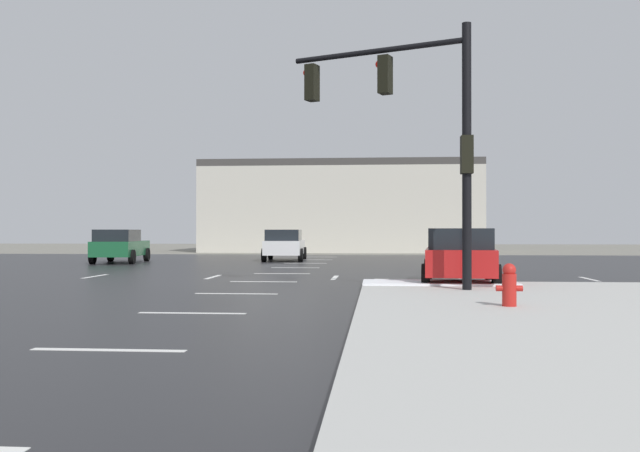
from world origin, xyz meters
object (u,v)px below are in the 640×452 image
object	(u,v)px
traffic_signal_mast	(417,117)
sedan_red	(460,255)
sedan_green	(120,245)
sedan_white	(285,244)
fire_hydrant	(509,285)

from	to	relation	value
traffic_signal_mast	sedan_red	world-z (taller)	traffic_signal_mast
sedan_red	traffic_signal_mast	bearing A→B (deg)	157.08
traffic_signal_mast	sedan_red	bearing A→B (deg)	-95.55
sedan_red	sedan_green	size ratio (longest dim) A/B	1.00
sedan_red	sedan_green	xyz separation A→B (m)	(-14.54, 12.76, 0.00)
sedan_red	sedan_white	size ratio (longest dim) A/B	1.01
fire_hydrant	sedan_white	world-z (taller)	sedan_white
sedan_white	sedan_green	size ratio (longest dim) A/B	0.98
fire_hydrant	sedan_white	xyz separation A→B (m)	(-7.18, 22.18, 0.32)
traffic_signal_mast	sedan_red	xyz separation A→B (m)	(1.30, 2.44, -3.46)
sedan_green	traffic_signal_mast	bearing A→B (deg)	-145.30
fire_hydrant	traffic_signal_mast	bearing A→B (deg)	109.70
traffic_signal_mast	sedan_green	xyz separation A→B (m)	(-13.25, 15.20, -3.46)
sedan_white	sedan_red	bearing A→B (deg)	-158.61
traffic_signal_mast	sedan_green	distance (m)	20.46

